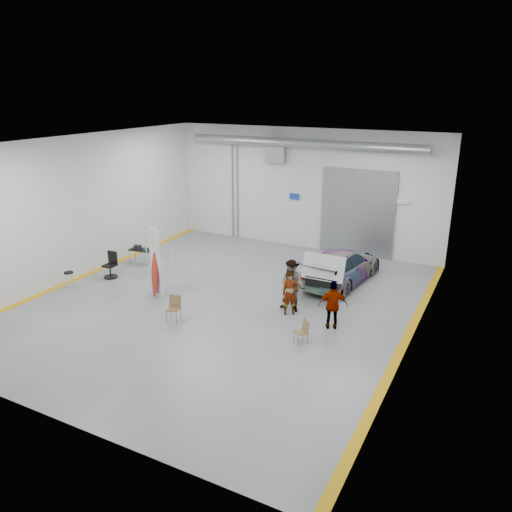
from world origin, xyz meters
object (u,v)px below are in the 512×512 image
at_px(person_c, 333,305).
at_px(folding_chair_near, 174,314).
at_px(sedan_car, 341,266).
at_px(shop_stool, 70,281).
at_px(work_table, 140,249).
at_px(person_a, 290,293).
at_px(person_b, 292,286).
at_px(office_chair, 111,266).
at_px(folding_chair_far, 301,336).
at_px(surfboard_display, 157,268).

height_order(person_c, folding_chair_near, person_c).
relative_size(sedan_car, shop_stool, 6.59).
distance_m(person_c, work_table, 10.37).
height_order(folding_chair_near, work_table, folding_chair_near).
bearing_deg(shop_stool, person_a, 12.41).
height_order(person_a, person_c, person_c).
height_order(person_b, folding_chair_near, person_b).
distance_m(person_a, office_chair, 8.36).
relative_size(person_c, folding_chair_far, 2.13).
distance_m(person_c, folding_chair_near, 5.55).
xyz_separation_m(person_b, surfboard_display, (-5.17, -1.21, 0.22)).
xyz_separation_m(sedan_car, person_a, (-0.62, -3.92, 0.10)).
xyz_separation_m(shop_stool, work_table, (0.53, 3.80, 0.33)).
distance_m(sedan_car, person_c, 4.44).
xyz_separation_m(sedan_car, folding_chair_near, (-4.01, -6.34, -0.42)).
xyz_separation_m(surfboard_display, folding_chair_far, (6.45, -0.95, -0.95)).
xyz_separation_m(person_c, folding_chair_far, (-0.54, -1.49, -0.61)).
relative_size(person_c, office_chair, 1.53).
distance_m(folding_chair_far, work_table, 10.29).
bearing_deg(sedan_car, office_chair, 30.85).
distance_m(surfboard_display, work_table, 4.21).
distance_m(folding_chair_far, shop_stool, 10.12).
distance_m(folding_chair_near, office_chair, 5.47).
xyz_separation_m(surfboard_display, folding_chair_near, (1.85, -1.50, -0.91)).
height_order(person_b, person_c, person_b).
xyz_separation_m(person_c, surfboard_display, (-6.98, -0.54, 0.34)).
bearing_deg(folding_chair_near, shop_stool, 163.25).
bearing_deg(person_c, work_table, -34.68).
xyz_separation_m(sedan_car, shop_stool, (-9.53, -5.89, -0.34)).
bearing_deg(sedan_car, folding_chair_far, 102.26).
relative_size(folding_chair_near, office_chair, 0.82).
bearing_deg(folding_chair_near, person_a, 23.36).
bearing_deg(office_chair, work_table, 87.89).
bearing_deg(person_c, surfboard_display, -17.97).
height_order(sedan_car, folding_chair_near, sedan_car).
relative_size(folding_chair_near, shop_stool, 1.23).
bearing_deg(surfboard_display, folding_chair_far, 15.18).
height_order(sedan_car, person_c, person_c).
bearing_deg(folding_chair_near, person_b, 27.16).
xyz_separation_m(person_c, shop_stool, (-10.66, -1.59, -0.49)).
distance_m(person_a, person_c, 1.79).
distance_m(surfboard_display, office_chair, 3.29).
bearing_deg(person_a, work_table, 132.67).
height_order(folding_chair_far, shop_stool, folding_chair_far).
height_order(person_c, shop_stool, person_c).
bearing_deg(shop_stool, folding_chair_near, -4.66).
height_order(folding_chair_near, office_chair, office_chair).
xyz_separation_m(work_table, office_chair, (0.03, -1.98, -0.21)).
bearing_deg(shop_stool, person_c, 8.49).
height_order(person_a, person_b, person_b).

